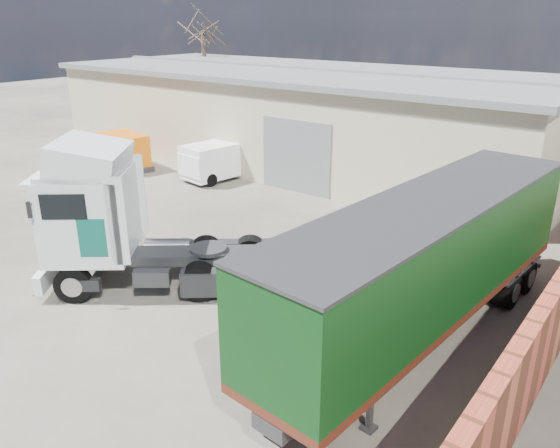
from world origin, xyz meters
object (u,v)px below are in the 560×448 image
Objects in this scene: bare_tree at (202,20)px; orange_skip at (124,154)px; panel_van at (221,160)px; box_trailer at (429,256)px; tractor_unit at (121,226)px.

bare_tree is 15.40m from orange_skip.
panel_van is at bearing 32.32° from orange_skip.
tractor_unit is at bearing -158.04° from box_trailer.
panel_van is 1.38× the size of orange_skip.
bare_tree is at bearing 145.15° from panel_van.
orange_skip is at bearing -166.37° from tractor_unit.
tractor_unit reaches higher than orange_skip.
tractor_unit is (17.47, -21.49, -5.88)m from bare_tree.
tractor_unit is 12.72m from panel_van.
box_trailer is 17.35m from panel_van.
orange_skip is (-5.63, -2.06, -0.12)m from panel_van.
box_trailer is (9.03, 2.81, 0.41)m from tractor_unit.
box_trailer is 21.77m from orange_skip.
bare_tree is at bearing 149.49° from box_trailer.
tractor_unit is 2.02× the size of orange_skip.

